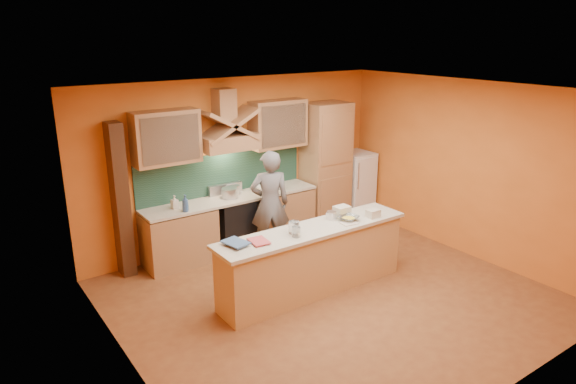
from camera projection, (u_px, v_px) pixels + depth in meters
floor at (332, 297)px, 7.06m from camera, size 5.50×5.00×0.01m
ceiling at (337, 91)px, 6.22m from camera, size 5.50×5.00×0.01m
wall_back at (238, 162)px, 8.59m from camera, size 5.50×0.02×2.80m
wall_front at (511, 271)px, 4.70m from camera, size 5.50×0.02×2.80m
wall_left at (124, 251)px, 5.13m from camera, size 0.02×5.00×2.80m
wall_right at (467, 169)px, 8.16m from camera, size 0.02×5.00×2.80m
base_cabinet_left at (179, 238)px, 7.96m from camera, size 1.10×0.60×0.86m
base_cabinet_right at (280, 214)px, 9.01m from camera, size 1.10×0.60×0.86m
counter_top at (232, 198)px, 8.34m from camera, size 3.00×0.62×0.04m
stove at (233, 224)px, 8.48m from camera, size 0.60×0.58×0.90m
backsplash at (223, 174)px, 8.46m from camera, size 3.00×0.03×0.70m
range_hood at (229, 142)px, 8.11m from camera, size 0.92×0.50×0.24m
hood_chimney at (224, 105)px, 8.01m from camera, size 0.30×0.30×0.50m
upper_cabinet_left at (166, 137)px, 7.56m from camera, size 1.00×0.35×0.80m
upper_cabinet_right at (278, 124)px, 8.66m from camera, size 1.00×0.35×0.80m
pantry_column at (325, 166)px, 9.34m from camera, size 0.80×0.60×2.30m
fridge at (355, 185)px, 9.90m from camera, size 0.58×0.60×1.30m
trim_column_left at (120, 201)px, 7.42m from camera, size 0.20×0.30×2.30m
island_body at (313, 262)px, 7.11m from camera, size 2.80×0.55×0.88m
island_top at (313, 230)px, 6.97m from camera, size 2.90×0.62×0.05m
person at (270, 204)px, 8.17m from camera, size 0.74×0.63×1.74m
pot_large at (229, 194)px, 8.29m from camera, size 0.29×0.29×0.16m
pot_small at (233, 191)px, 8.47m from camera, size 0.26×0.26×0.15m
soap_bottle_a at (175, 202)px, 7.78m from camera, size 0.10×0.10×0.21m
soap_bottle_b at (185, 203)px, 7.63m from camera, size 0.11×0.11×0.26m
bowl_back at (277, 187)px, 8.76m from camera, size 0.33×0.33×0.08m
dish_rack at (263, 188)px, 8.64m from camera, size 0.28×0.23×0.09m
book_lower at (251, 243)px, 6.43m from camera, size 0.25×0.32×0.03m
book_upper at (228, 245)px, 6.31m from camera, size 0.30×0.37×0.03m
jar_large at (294, 227)px, 6.76m from camera, size 0.16×0.16×0.16m
jar_small at (296, 232)px, 6.64m from camera, size 0.15×0.15×0.14m
kitchen_scale at (332, 216)px, 7.27m from camera, size 0.15×0.15×0.10m
mixing_bowl at (349, 218)px, 7.23m from camera, size 0.33×0.33×0.07m
cloth at (349, 223)px, 7.11m from camera, size 0.24×0.19×0.01m
grocery_bag_a at (342, 211)px, 7.41m from camera, size 0.22×0.18×0.14m
grocery_bag_b at (373, 213)px, 7.36m from camera, size 0.18×0.14×0.11m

